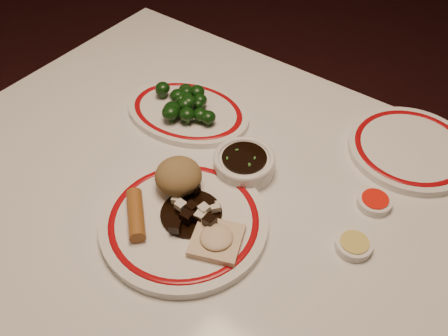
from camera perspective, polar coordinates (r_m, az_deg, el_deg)
dining_table at (r=1.03m, az=-0.90°, el=-6.23°), size 1.20×0.90×0.75m
main_plate at (r=0.90m, az=-4.59°, el=-6.18°), size 0.34×0.34×0.02m
rice_mound at (r=0.92m, az=-5.24°, el=-0.94°), size 0.09×0.09×0.06m
spring_roll at (r=0.89m, az=-10.05°, el=-5.27°), size 0.10×0.09×0.03m
fried_wonton at (r=0.85m, az=-0.86°, el=-8.15°), size 0.11×0.11×0.02m
stirfry_heap at (r=0.89m, az=-3.49°, el=-5.06°), size 0.11×0.12×0.03m
broccoli_plate at (r=1.12m, az=-4.15°, el=6.41°), size 0.32×0.28×0.02m
broccoli_pile at (r=1.10m, az=-4.42°, el=7.54°), size 0.17×0.13×0.05m
soy_bowl at (r=0.98m, az=2.31°, el=0.37°), size 0.12×0.12×0.04m
sweet_sour_dish at (r=0.97m, az=16.81°, el=-3.72°), size 0.06×0.06×0.02m
mustard_dish at (r=0.90m, az=14.61°, el=-8.51°), size 0.06×0.06×0.02m
far_plate at (r=1.10m, az=20.55°, el=2.12°), size 0.32×0.32×0.02m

